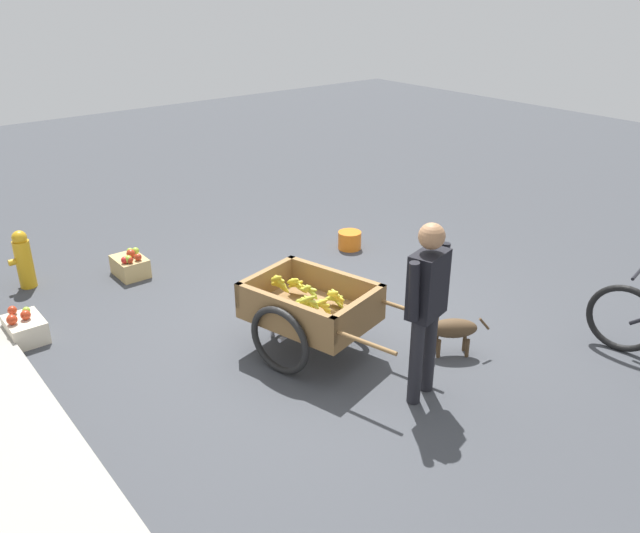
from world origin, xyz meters
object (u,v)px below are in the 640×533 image
vendor_person (427,298)px  plastic_bucket (350,240)px  fire_hydrant (23,259)px  mixed_fruit_crate (25,328)px  dog (449,328)px  apple_crate (130,265)px  fruit_cart (310,309)px

vendor_person → plastic_bucket: (2.75, -1.62, -0.79)m
fire_hydrant → mixed_fruit_crate: size_ratio=1.52×
fire_hydrant → dog: bearing=-146.2°
apple_crate → mixed_fruit_crate: same height
mixed_fruit_crate → fire_hydrant: bearing=-16.9°
dog → fire_hydrant: bearing=33.8°
fire_hydrant → apple_crate: bearing=-113.4°
fruit_cart → vendor_person: 1.24m
apple_crate → mixed_fruit_crate: size_ratio=1.00×
dog → fire_hydrant: 4.67m
fruit_cart → mixed_fruit_crate: size_ratio=4.06×
fire_hydrant → plastic_bucket: size_ratio=2.28×
plastic_bucket → mixed_fruit_crate: (0.23, 3.91, 0.01)m
plastic_bucket → mixed_fruit_crate: 3.92m
dog → apple_crate: 3.78m
dog → apple_crate: bearing=24.5°
apple_crate → fire_hydrant: bearing=66.6°
fruit_cart → fire_hydrant: fruit_cart is taller
dog → plastic_bucket: size_ratio=1.91×
plastic_bucket → mixed_fruit_crate: mixed_fruit_crate is taller
mixed_fruit_crate → apple_crate: bearing=-61.7°
dog → mixed_fruit_crate: (2.69, 2.96, -0.15)m
fire_hydrant → plastic_bucket: bearing=-111.8°
fruit_cart → mixed_fruit_crate: 2.75m
dog → fire_hydrant: size_ratio=0.84×
dog → plastic_bucket: (2.47, -0.95, -0.16)m
fruit_cart → fire_hydrant: size_ratio=2.67×
vendor_person → plastic_bucket: bearing=-30.4°
dog → plastic_bucket: 2.65m
fire_hydrant → plastic_bucket: (-1.42, -3.55, -0.22)m
fire_hydrant → apple_crate: (-0.44, -1.03, -0.20)m
plastic_bucket → mixed_fruit_crate: size_ratio=0.67×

